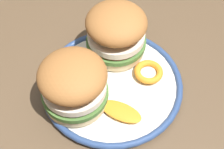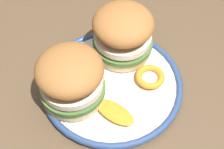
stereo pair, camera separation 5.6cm
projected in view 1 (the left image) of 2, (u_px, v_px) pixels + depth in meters
dining_table at (115, 82)px, 0.74m from camera, size 1.13×1.07×0.74m
dinner_plate at (112, 84)px, 0.61m from camera, size 0.26×0.26×0.02m
sandwich_half_left at (74, 84)px, 0.54m from camera, size 0.16×0.16×0.10m
sandwich_half_right at (117, 33)px, 0.61m from camera, size 0.15×0.15×0.10m
orange_peel_curled at (149, 72)px, 0.61m from camera, size 0.08×0.08×0.01m
orange_peel_strip_long at (121, 111)px, 0.56m from camera, size 0.08×0.08×0.01m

